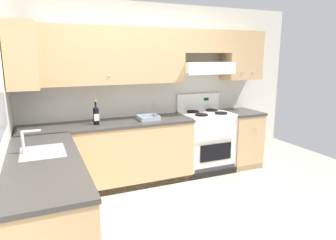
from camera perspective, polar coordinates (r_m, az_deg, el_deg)
name	(u,v)px	position (r m, az deg, el deg)	size (l,w,h in m)	color
ground_plane	(172,223)	(3.53, 0.83, -18.71)	(7.04, 7.04, 0.00)	#B2AA99
wall_back	(155,77)	(4.61, -2.47, 7.96)	(4.68, 0.57, 2.55)	silver
counter_back_run	(138,151)	(4.42, -5.56, -5.88)	(3.60, 0.65, 0.91)	tan
counter_left_run	(48,206)	(3.07, -21.56, -14.80)	(0.63, 1.91, 1.13)	tan
stove	(206,141)	(4.86, 7.11, -3.91)	(0.76, 0.62, 1.20)	white
wine_bottle	(96,115)	(4.11, -13.33, 0.99)	(0.08, 0.08, 0.33)	black
bowl	(148,118)	(4.33, -3.75, 0.35)	(0.28, 0.28, 0.06)	#9EADB7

